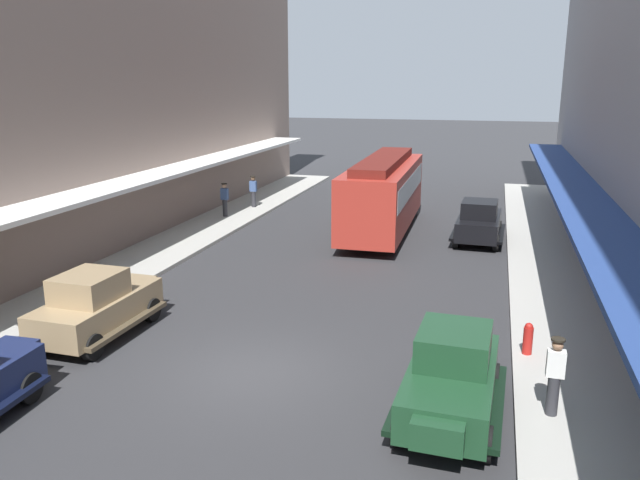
% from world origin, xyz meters
% --- Properties ---
extents(ground_plane, '(200.00, 200.00, 0.00)m').
position_xyz_m(ground_plane, '(0.00, 0.00, 0.00)').
color(ground_plane, '#2D2D30').
extents(sidewalk_right, '(3.00, 60.00, 0.15)m').
position_xyz_m(sidewalk_right, '(7.50, 0.00, 0.07)').
color(sidewalk_right, '#A8A59E').
rests_on(sidewalk_right, ground).
extents(parked_car_1, '(2.26, 4.30, 1.84)m').
position_xyz_m(parked_car_1, '(4.78, 14.29, 0.94)').
color(parked_car_1, black).
rests_on(parked_car_1, ground).
extents(parked_car_2, '(2.22, 4.29, 1.84)m').
position_xyz_m(parked_car_2, '(-4.88, 0.95, 0.94)').
color(parked_car_2, '#997F5B').
rests_on(parked_car_2, ground).
extents(parked_car_3, '(2.28, 4.31, 1.84)m').
position_xyz_m(parked_car_3, '(4.70, -0.74, 0.94)').
color(parked_car_3, '#193D23').
rests_on(parked_car_3, ground).
extents(streetcar, '(2.67, 9.64, 3.46)m').
position_xyz_m(streetcar, '(0.48, 14.91, 1.90)').
color(streetcar, '#A52D23').
rests_on(streetcar, ground).
extents(fire_hydrant, '(0.24, 0.24, 0.82)m').
position_xyz_m(fire_hydrant, '(6.35, 2.55, 0.56)').
color(fire_hydrant, '#B21E19').
rests_on(fire_hydrant, sidewalk_right).
extents(pedestrian_1, '(0.36, 0.28, 1.67)m').
position_xyz_m(pedestrian_1, '(-7.12, 18.16, 1.01)').
color(pedestrian_1, '#2D2D33').
rests_on(pedestrian_1, sidewalk_left).
extents(pedestrian_2, '(0.36, 0.28, 1.67)m').
position_xyz_m(pedestrian_2, '(6.71, -0.38, 1.01)').
color(pedestrian_2, '#2D2D33').
rests_on(pedestrian_2, sidewalk_right).
extents(pedestrian_4, '(0.36, 0.28, 1.67)m').
position_xyz_m(pedestrian_4, '(-7.63, 15.56, 1.01)').
color(pedestrian_4, '#2D2D33').
rests_on(pedestrian_4, sidewalk_left).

